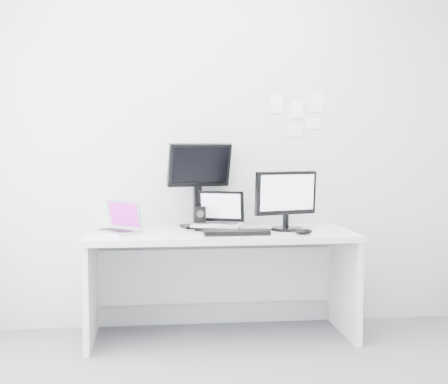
{
  "coord_description": "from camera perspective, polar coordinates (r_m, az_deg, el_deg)",
  "views": [
    {
      "loc": [
        -0.44,
        -2.84,
        1.29
      ],
      "look_at": [
        0.02,
        1.23,
        1.0
      ],
      "focal_mm": 49.23,
      "sensor_mm": 36.0,
      "label": 1
    }
  ],
  "objects": [
    {
      "name": "wall_note_3",
      "position": [
        4.55,
        6.54,
        5.66
      ],
      "size": [
        0.11,
        0.0,
        0.08
      ],
      "primitive_type": "cube",
      "color": "white",
      "rests_on": "back_wall"
    },
    {
      "name": "wall_note_4",
      "position": [
        4.59,
        8.28,
        6.34
      ],
      "size": [
        0.12,
        0.0,
        0.08
      ],
      "primitive_type": "cube",
      "color": "white",
      "rests_on": "back_wall"
    },
    {
      "name": "wall_note_0",
      "position": [
        4.53,
        4.94,
        8.2
      ],
      "size": [
        0.1,
        0.0,
        0.14
      ],
      "primitive_type": "cube",
      "color": "white",
      "rests_on": "back_wall"
    },
    {
      "name": "macbook",
      "position": [
        4.12,
        -10.14,
        -2.23
      ],
      "size": [
        0.38,
        0.37,
        0.23
      ],
      "primitive_type": "cube",
      "rotation": [
        0.0,
        0.0,
        -0.77
      ],
      "color": "silver",
      "rests_on": "desk"
    },
    {
      "name": "wall_note_1",
      "position": [
        4.56,
        6.8,
        7.66
      ],
      "size": [
        0.09,
        0.0,
        0.13
      ],
      "primitive_type": "cube",
      "color": "white",
      "rests_on": "back_wall"
    },
    {
      "name": "desk",
      "position": [
        4.22,
        -0.3,
        -8.63
      ],
      "size": [
        1.8,
        0.7,
        0.73
      ],
      "primitive_type": "cube",
      "color": "silver",
      "rests_on": "ground"
    },
    {
      "name": "speaker",
      "position": [
        4.29,
        -2.25,
        -2.41
      ],
      "size": [
        0.1,
        0.1,
        0.16
      ],
      "primitive_type": "cube",
      "rotation": [
        0.0,
        0.0,
        0.3
      ],
      "color": "black",
      "rests_on": "desk"
    },
    {
      "name": "rear_monitor",
      "position": [
        4.35,
        -2.36,
        0.71
      ],
      "size": [
        0.48,
        0.27,
        0.61
      ],
      "primitive_type": "cube",
      "rotation": [
        0.0,
        0.0,
        0.25
      ],
      "color": "black",
      "rests_on": "desk"
    },
    {
      "name": "wall_note_2",
      "position": [
        4.6,
        8.64,
        8.24
      ],
      "size": [
        0.1,
        0.0,
        0.14
      ],
      "primitive_type": "cube",
      "color": "white",
      "rests_on": "back_wall"
    },
    {
      "name": "keyboard",
      "position": [
        4.01,
        1.18,
        -3.78
      ],
      "size": [
        0.43,
        0.16,
        0.03
      ],
      "primitive_type": "cube",
      "rotation": [
        0.0,
        0.0,
        0.01
      ],
      "color": "black",
      "rests_on": "desk"
    },
    {
      "name": "samsung_monitor",
      "position": [
        4.22,
        5.84,
        -0.72
      ],
      "size": [
        0.5,
        0.34,
        0.42
      ],
      "primitive_type": "cube",
      "rotation": [
        0.0,
        0.0,
        0.32
      ],
      "color": "black",
      "rests_on": "desk"
    },
    {
      "name": "back_wall",
      "position": [
        4.46,
        -0.79,
        4.82
      ],
      "size": [
        3.6,
        0.0,
        3.6
      ],
      "primitive_type": "plane",
      "rotation": [
        1.57,
        0.0,
        0.0
      ],
      "color": "silver",
      "rests_on": "ground"
    },
    {
      "name": "dell_laptop",
      "position": [
        4.22,
        -0.6,
        -1.72
      ],
      "size": [
        0.39,
        0.35,
        0.27
      ],
      "primitive_type": "cube",
      "rotation": [
        0.0,
        0.0,
        -0.33
      ],
      "color": "#ADB0B6",
      "rests_on": "desk"
    },
    {
      "name": "mouse",
      "position": [
        4.05,
        7.4,
        -3.65
      ],
      "size": [
        0.13,
        0.09,
        0.04
      ],
      "primitive_type": "ellipsoid",
      "rotation": [
        0.0,
        0.0,
        0.13
      ],
      "color": "black",
      "rests_on": "desk"
    }
  ]
}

